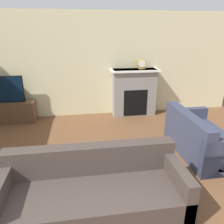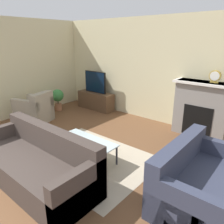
# 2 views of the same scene
# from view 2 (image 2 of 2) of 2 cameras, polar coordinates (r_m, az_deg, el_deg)

# --- Properties ---
(wall_back) EXTENTS (8.86, 0.06, 2.70)m
(wall_back) POSITION_cam_2_polar(r_m,az_deg,el_deg) (6.01, 9.51, 10.72)
(wall_back) COLOR beige
(wall_back) RESTS_ON ground_plane
(wall_left) EXTENTS (0.06, 8.10, 2.70)m
(wall_left) POSITION_cam_2_polar(r_m,az_deg,el_deg) (6.55, -27.17, 9.59)
(wall_left) COLOR beige
(wall_left) RESTS_ON ground_plane
(area_rug) EXTENTS (2.36, 1.80, 0.00)m
(area_rug) POSITION_cam_2_polar(r_m,az_deg,el_deg) (4.26, -6.01, -11.84)
(area_rug) COLOR #B7A88E
(area_rug) RESTS_ON ground_plane
(fireplace) EXTENTS (1.28, 0.45, 1.26)m
(fireplace) POSITION_cam_2_polar(r_m,az_deg,el_deg) (5.34, 22.31, 0.93)
(fireplace) COLOR gray
(fireplace) RESTS_ON ground_plane
(tv_stand) EXTENTS (1.25, 0.40, 0.54)m
(tv_stand) POSITION_cam_2_polar(r_m,az_deg,el_deg) (7.00, -4.24, 3.01)
(tv_stand) COLOR brown
(tv_stand) RESTS_ON ground_plane
(tv) EXTENTS (0.82, 0.06, 0.66)m
(tv) POSITION_cam_2_polar(r_m,az_deg,el_deg) (6.86, -4.37, 7.82)
(tv) COLOR black
(tv) RESTS_ON tv_stand
(couch_sectional) EXTENTS (2.25, 0.89, 0.82)m
(couch_sectional) POSITION_cam_2_polar(r_m,az_deg,el_deg) (3.71, -19.04, -12.73)
(couch_sectional) COLOR #3D332D
(couch_sectional) RESTS_ON ground_plane
(couch_loveseat) EXTENTS (0.89, 1.56, 0.82)m
(couch_loveseat) POSITION_cam_2_polar(r_m,az_deg,el_deg) (3.36, 21.50, -16.67)
(couch_loveseat) COLOR #33384C
(couch_loveseat) RESTS_ON ground_plane
(armchair_by_window) EXTENTS (1.00, 0.91, 0.82)m
(armchair_by_window) POSITION_cam_2_polar(r_m,az_deg,el_deg) (6.27, -19.46, 0.35)
(armchair_by_window) COLOR #9E937F
(armchair_by_window) RESTS_ON ground_plane
(coffee_table) EXTENTS (1.16, 0.60, 0.39)m
(coffee_table) POSITION_cam_2_polar(r_m,az_deg,el_deg) (4.04, -7.12, -8.02)
(coffee_table) COLOR #333338
(coffee_table) RESTS_ON ground_plane
(potted_plant) EXTENTS (0.38, 0.38, 0.67)m
(potted_plant) POSITION_cam_2_polar(r_m,az_deg,el_deg) (6.99, -13.98, 3.76)
(potted_plant) COLOR #AD704C
(potted_plant) RESTS_ON ground_plane
(mantel_clock) EXTENTS (0.23, 0.07, 0.26)m
(mantel_clock) POSITION_cam_2_polar(r_m,az_deg,el_deg) (5.13, 25.32, 8.43)
(mantel_clock) COLOR #B79338
(mantel_clock) RESTS_ON fireplace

